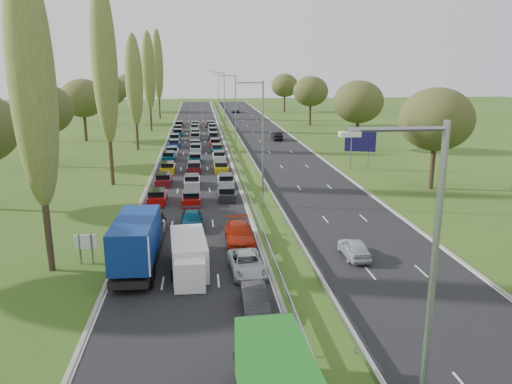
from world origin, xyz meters
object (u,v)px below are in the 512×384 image
white_van_rear (189,252)px  direction_sign (360,143)px  info_sign (86,245)px  blue_lorry (138,241)px  near_car_3 (150,225)px  near_car_2 (148,231)px  white_van_front (191,263)px

white_van_rear → direction_sign: (21.77, 30.96, 2.40)m
white_van_rear → info_sign: size_ratio=2.71×
blue_lorry → white_van_rear: size_ratio=1.57×
near_car_3 → info_sign: 6.91m
near_car_3 → direction_sign: direction_sign is taller
direction_sign → blue_lorry: bearing=-129.3°
white_van_rear → info_sign: white_van_rear is taller
near_car_3 → white_van_rear: bearing=-65.2°
direction_sign → white_van_rear: bearing=-125.1°
near_car_3 → direction_sign: bearing=44.7°
direction_sign → near_car_2: bearing=-135.4°
white_van_front → near_car_3: bearing=111.5°
near_car_2 → direction_sign: (25.05, 24.73, 2.87)m
blue_lorry → info_sign: bearing=162.6°
white_van_front → direction_sign: (21.61, 32.52, 2.58)m
near_car_2 → white_van_front: white_van_front is taller
white_van_front → direction_sign: 39.13m
blue_lorry → direction_sign: direction_sign is taller
blue_lorry → direction_sign: 39.65m
blue_lorry → info_sign: 3.95m
white_van_rear → direction_sign: bearing=50.7°
white_van_front → white_van_rear: white_van_rear is taller
info_sign → blue_lorry: bearing=-19.5°
blue_lorry → direction_sign: bearing=52.8°
near_car_3 → info_sign: bearing=-122.5°
near_car_2 → blue_lorry: (-0.07, -5.91, 1.26)m
blue_lorry → direction_sign: size_ratio=1.72×
info_sign → white_van_front: bearing=-23.9°
white_van_front → direction_sign: size_ratio=0.92×
near_car_2 → white_van_rear: bearing=-58.2°
white_van_rear → info_sign: bearing=162.7°
blue_lorry → white_van_front: (3.50, -1.88, -0.97)m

